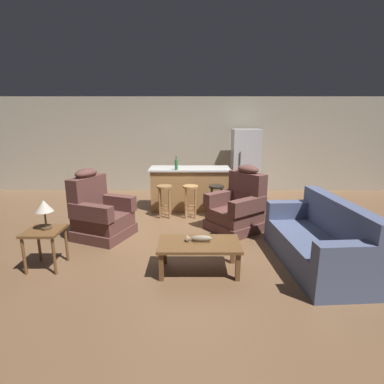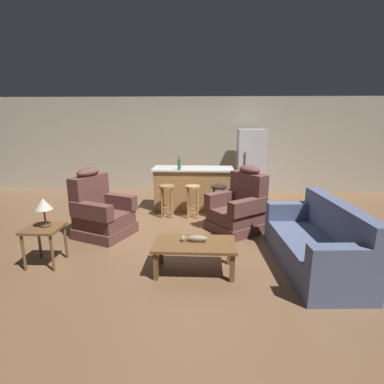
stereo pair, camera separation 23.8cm
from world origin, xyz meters
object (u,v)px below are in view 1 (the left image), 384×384
Objects in this scene: recliner_near_island at (239,207)px; kitchen_island at (190,188)px; coffee_table at (200,247)px; bar_stool_left at (165,195)px; couch at (319,242)px; bottle_tall_green at (177,165)px; fish_figurine at (200,239)px; table_lamp at (44,207)px; end_table at (45,236)px; refrigerator at (245,163)px; bar_stool_middle at (191,195)px; bar_stool_right at (217,195)px; recliner_near_lamp at (100,213)px.

recliner_near_island reaches higher than kitchen_island.
coffee_table is 2.40m from bar_stool_left.
bottle_tall_green is (-2.13, 2.47, 0.72)m from couch.
table_lamp reaches higher than fish_figurine.
refrigerator reaches higher than end_table.
bottle_tall_green is at bearing 56.58° from table_lamp.
bar_stool_middle is at bearing 47.67° from end_table.
refrigerator is at bearing 49.53° from end_table.
coffee_table is 2.94m from kitchen_island.
bar_stool_left is 0.54m from bar_stool_middle.
refrigerator is (1.31, 4.09, 0.42)m from fish_figurine.
table_lamp reaches higher than coffee_table.
fish_figurine is 2.36m from bar_stool_left.
recliner_near_island is 0.78m from bar_stool_right.
coffee_table is at bearing -87.12° from kitchen_island.
recliner_near_lamp reaches higher than bar_stool_right.
recliner_near_island is 2.93× the size of table_lamp.
recliner_near_lamp is 2.30m from kitchen_island.
recliner_near_lamp is 1.76× the size of bar_stool_left.
coffee_table is at bearing -107.55° from refrigerator.
recliner_near_island is 1.13m from bar_stool_middle.
coffee_table is 2.31m from bar_stool_middle.
bottle_tall_green is at bearing 56.51° from end_table.
bar_stool_middle is at bearing 47.63° from table_lamp.
kitchen_island is 2.65× the size of bar_stool_right.
coffee_table is at bearing -86.84° from bar_stool_middle.
bar_stool_left is (-0.67, 2.26, 0.01)m from fish_figurine.
recliner_near_lamp is (-3.41, 1.06, 0.08)m from couch.
table_lamp is at bearing 177.12° from fish_figurine.
bar_stool_right is at bearing 40.83° from end_table.
table_lamp is 1.37× the size of bottle_tall_green.
bottle_tall_green reaches higher than kitchen_island.
couch is 4.75× the size of table_lamp.
bar_stool_left is 1.08m from bar_stool_right.
bottle_tall_green reaches higher than end_table.
table_lamp is at bearing -123.42° from bottle_tall_green.
kitchen_island reaches higher than coffee_table.
couch is at bearing -84.38° from refrigerator.
bar_stool_left is 2.72m from refrigerator.
fish_figurine is 4.32m from refrigerator.
end_table is at bearing -123.49° from bottle_tall_green.
bar_stool_left is at bearing 106.14° from coffee_table.
coffee_table is 2.13m from end_table.
recliner_near_island is 3.24m from table_lamp.
kitchen_island is (-0.91, 1.33, 0.06)m from recliner_near_island.
refrigerator is 5.90× the size of bottle_tall_green.
bar_stool_middle and bar_stool_right have the same top height.
recliner_near_lamp is 2.93× the size of table_lamp.
couch is at bearing -58.69° from bar_stool_right.
kitchen_island is at bearing 50.51° from bar_stool_left.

